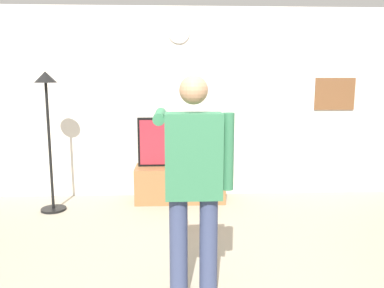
{
  "coord_description": "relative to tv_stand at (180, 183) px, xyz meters",
  "views": [
    {
      "loc": [
        -0.23,
        -2.74,
        1.73
      ],
      "look_at": [
        -0.04,
        1.2,
        1.05
      ],
      "focal_mm": 36.61,
      "sensor_mm": 36.0,
      "label": 1
    }
  ],
  "objects": [
    {
      "name": "framed_picture",
      "position": [
        2.27,
        0.3,
        1.24
      ],
      "size": [
        0.59,
        0.04,
        0.46
      ],
      "primitive_type": "cube",
      "color": "brown"
    },
    {
      "name": "back_wall",
      "position": [
        0.15,
        0.35,
        1.1
      ],
      "size": [
        6.4,
        0.1,
        2.7
      ],
      "primitive_type": "cube",
      "color": "silver",
      "rests_on": "ground_plane"
    },
    {
      "name": "person_standing_nearer_lamp",
      "position": [
        0.06,
        -2.49,
        0.74
      ],
      "size": [
        0.6,
        0.78,
        1.74
      ],
      "color": "#384266",
      "rests_on": "ground_plane"
    },
    {
      "name": "tv_stand",
      "position": [
        0.0,
        0.0,
        0.0
      ],
      "size": [
        1.24,
        0.53,
        0.49
      ],
      "color": "olive",
      "rests_on": "ground_plane"
    },
    {
      "name": "television",
      "position": [
        -0.0,
        0.05,
        0.59
      ],
      "size": [
        1.16,
        0.07,
        0.68
      ],
      "color": "black",
      "rests_on": "tv_stand"
    },
    {
      "name": "floor_lamp",
      "position": [
        -1.67,
        -0.34,
        1.04
      ],
      "size": [
        0.32,
        0.32,
        1.8
      ],
      "color": "black",
      "rests_on": "ground_plane"
    },
    {
      "name": "wall_clock",
      "position": [
        -0.0,
        0.29,
        2.1
      ],
      "size": [
        0.3,
        0.03,
        0.3
      ],
      "primitive_type": "cylinder",
      "rotation": [
        1.57,
        0.0,
        0.0
      ],
      "color": "white"
    }
  ]
}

